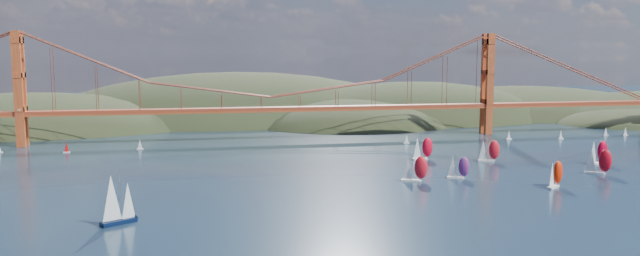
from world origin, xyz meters
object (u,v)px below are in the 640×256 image
object	(u,v)px
racer_3	(488,150)
racer_5	(422,148)
racer_2	(598,161)
racer_rwb	(458,167)
racer_1	(555,174)
racer_4	(598,152)
racer_0	(414,168)
sloop_navy	(117,200)

from	to	relation	value
racer_3	racer_5	size ratio (longest dim) A/B	0.95
racer_2	racer_rwb	bearing A→B (deg)	-150.90
racer_1	racer_rwb	xyz separation A→B (m)	(-25.70, 20.16, -0.47)
racer_4	racer_5	size ratio (longest dim) A/B	1.01
racer_0	racer_1	size ratio (longest dim) A/B	1.04
racer_1	racer_5	bearing A→B (deg)	77.77
racer_0	racer_3	size ratio (longest dim) A/B	1.02
racer_3	racer_5	xyz separation A→B (m)	(-25.17, 9.78, 0.24)
racer_1	racer_3	bearing A→B (deg)	54.73
racer_0	racer_1	xyz separation A→B (m)	(42.94, -18.33, -0.18)
sloop_navy	racer_3	world-z (taller)	sloop_navy
racer_1	racer_3	distance (m)	50.25
sloop_navy	racer_rwb	size ratio (longest dim) A/B	1.66
racer_1	racer_3	world-z (taller)	racer_3
racer_2	racer_3	world-z (taller)	racer_2
racer_1	racer_rwb	distance (m)	32.67
racer_1	racer_rwb	world-z (taller)	racer_1
racer_1	racer_4	size ratio (longest dim) A/B	0.93
racer_2	racer_4	size ratio (longest dim) A/B	0.99
racer_1	racer_4	distance (m)	55.13
sloop_navy	racer_rwb	world-z (taller)	sloop_navy
racer_4	racer_rwb	xyz separation A→B (m)	(-67.21, -16.10, -0.84)
racer_2	racer_3	distance (m)	42.62
racer_rwb	racer_1	bearing A→B (deg)	-18.47
racer_5	racer_1	bearing A→B (deg)	-75.83
sloop_navy	racer_2	world-z (taller)	sloop_navy
racer_3	racer_4	distance (m)	42.96
racer_2	racer_3	bearing A→B (deg)	162.11
sloop_navy	racer_5	bearing A→B (deg)	1.84
racer_2	racer_4	distance (m)	22.45
racer_3	racer_5	world-z (taller)	racer_5
racer_0	racer_4	bearing A→B (deg)	31.85
racer_4	racer_rwb	bearing A→B (deg)	-177.68
racer_2	racer_3	xyz separation A→B (m)	(-27.73, 32.36, -0.24)
racer_4	racer_rwb	world-z (taller)	racer_4
sloop_navy	racer_0	xyz separation A→B (m)	(95.14, 36.27, -1.67)
racer_3	racer_5	distance (m)	27.01
racer_3	racer_4	world-z (taller)	racer_4
racer_1	sloop_navy	bearing A→B (deg)	153.15
racer_2	racer_5	size ratio (longest dim) A/B	1.00
racer_1	racer_5	size ratio (longest dim) A/B	0.94
racer_1	racer_3	xyz separation A→B (m)	(0.89, 50.24, 0.08)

